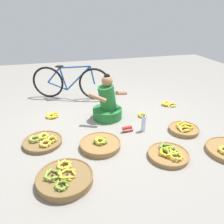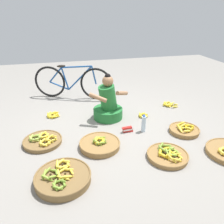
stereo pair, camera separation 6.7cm
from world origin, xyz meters
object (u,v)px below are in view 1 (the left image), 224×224
banana_basket_near_vendor (100,144)px  loose_bananas_front_right (52,116)px  water_bottle (143,123)px  packet_carton_stack (128,129)px  vendor_woman_front (107,104)px  banana_basket_mid_right (184,129)px  bicycle_leaning (71,82)px  banana_basket_back_center (65,178)px  loose_bananas_front_center (142,115)px  banana_basket_back_right (168,154)px  banana_basket_mid_left (43,141)px  loose_bananas_near_bicycle (168,104)px

banana_basket_near_vendor → loose_bananas_front_right: size_ratio=2.29×
water_bottle → packet_carton_stack: water_bottle is taller
vendor_woman_front → banana_basket_mid_right: 1.35m
bicycle_leaning → banana_basket_back_center: bicycle_leaning is taller
banana_basket_back_center → banana_basket_near_vendor: size_ratio=1.11×
water_bottle → loose_bananas_front_right: bearing=147.7°
banana_basket_back_center → packet_carton_stack: (1.06, 0.89, -0.01)m
bicycle_leaning → loose_bananas_front_center: bearing=-47.1°
loose_bananas_front_center → bicycle_leaning: bearing=132.9°
vendor_woman_front → packet_carton_stack: bearing=-71.1°
banana_basket_near_vendor → loose_bananas_front_center: banana_basket_near_vendor is taller
loose_bananas_front_center → water_bottle: 0.54m
banana_basket_mid_right → banana_basket_near_vendor: (-1.40, -0.09, 0.01)m
vendor_woman_front → banana_basket_back_right: vendor_woman_front is taller
banana_basket_back_center → water_bottle: bearing=33.0°
banana_basket_back_right → loose_bananas_front_center: banana_basket_back_right is taller
banana_basket_back_center → water_bottle: size_ratio=2.24×
banana_basket_near_vendor → packet_carton_stack: size_ratio=3.22×
vendor_woman_front → banana_basket_mid_left: vendor_woman_front is taller
banana_basket_back_right → water_bottle: size_ratio=1.90×
banana_basket_mid_left → banana_basket_near_vendor: 0.85m
vendor_woman_front → banana_basket_mid_left: size_ratio=1.44×
banana_basket_mid_left → loose_bananas_near_bicycle: bearing=18.0°
bicycle_leaning → banana_basket_mid_left: 1.83m
banana_basket_back_center → banana_basket_mid_left: size_ratio=1.15×
banana_basket_back_right → packet_carton_stack: banana_basket_back_right is taller
bicycle_leaning → banana_basket_near_vendor: (0.20, -2.00, -0.31)m
packet_carton_stack → banana_basket_mid_left: bearing=-179.5°
loose_bananas_front_center → loose_bananas_front_right: bearing=165.9°
bicycle_leaning → loose_bananas_front_center: (1.15, -1.24, -0.33)m
loose_bananas_near_bicycle → water_bottle: water_bottle is taller
banana_basket_near_vendor → loose_bananas_front_center: bearing=38.6°
banana_basket_back_center → loose_bananas_front_center: size_ratio=3.30×
banana_basket_mid_left → loose_bananas_near_bicycle: 2.57m
banana_basket_back_center → banana_basket_mid_left: (-0.25, 0.88, -0.02)m
vendor_woman_front → banana_basket_mid_right: vendor_woman_front is taller
banana_basket_mid_left → banana_basket_near_vendor: bearing=-20.8°
bicycle_leaning → banana_basket_near_vendor: bearing=-84.3°
loose_bananas_front_right → packet_carton_stack: packet_carton_stack is taller
banana_basket_back_center → packet_carton_stack: bearing=40.1°
banana_basket_mid_right → loose_bananas_front_center: size_ratio=2.43×
bicycle_leaning → packet_carton_stack: 1.86m
banana_basket_near_vendor → packet_carton_stack: bearing=31.3°
banana_basket_back_center → banana_basket_back_right: bearing=5.0°
banana_basket_mid_left → loose_bananas_front_center: size_ratio=2.88×
bicycle_leaning → loose_bananas_front_center: bicycle_leaning is taller
banana_basket_near_vendor → loose_bananas_near_bicycle: size_ratio=2.06×
banana_basket_mid_right → banana_basket_mid_left: size_ratio=0.85×
bicycle_leaning → banana_basket_mid_right: (1.59, -1.91, -0.31)m
loose_bananas_near_bicycle → banana_basket_near_vendor: bearing=-146.4°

